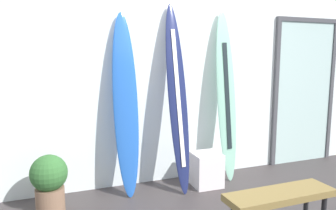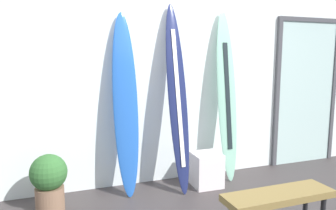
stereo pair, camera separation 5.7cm
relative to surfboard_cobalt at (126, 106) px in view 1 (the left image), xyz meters
name	(u,v)px [view 1 (the left image)]	position (x,y,z in m)	size (l,w,h in m)	color
wall_back	(164,71)	(0.58, 0.33, 0.37)	(7.20, 0.20, 2.80)	white
surfboard_cobalt	(126,106)	(0.00, 0.00, 0.00)	(0.29, 0.40, 2.09)	blue
surfboard_navy	(177,97)	(0.61, -0.07, 0.08)	(0.23, 0.54, 2.21)	#1A224E
surfboard_seafoam	(226,96)	(1.32, 0.02, 0.05)	(0.27, 0.36, 2.17)	#87C1A9
display_block_left	(206,169)	(0.96, -0.15, -0.83)	(0.35, 0.35, 0.41)	white
glass_door	(304,89)	(2.77, 0.21, 0.07)	(1.11, 0.06, 2.14)	silver
potted_plant	(49,181)	(-0.85, -0.19, -0.70)	(0.37, 0.37, 0.60)	#82614A
bench	(280,198)	(0.99, -1.44, -0.66)	(0.99, 0.29, 0.43)	olive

